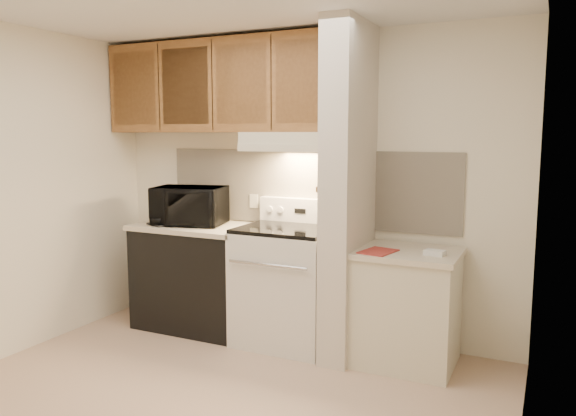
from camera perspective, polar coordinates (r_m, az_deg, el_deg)
The scene contains 49 objects.
floor at distance 3.79m, azimuth -8.00°, elevation -18.97°, with size 3.60×3.60×0.00m, color #CCA98E.
wall_back at distance 4.73m, azimuth 1.75°, elevation 2.25°, with size 3.60×0.02×2.50m, color white.
wall_left at distance 4.66m, azimuth -27.11°, elevation 1.34°, with size 0.02×3.00×2.50m, color white.
wall_right at distance 2.85m, azimuth 23.28°, elevation -1.89°, with size 0.02×3.00×2.50m, color white.
backsplash at distance 4.72m, azimuth 1.69°, elevation 2.05°, with size 2.60×0.02×0.63m, color #F6E7CD.
range_body at distance 4.57m, azimuth -0.05°, elevation -8.04°, with size 0.76×0.65×0.92m, color silver.
oven_window at distance 4.28m, azimuth -1.89°, elevation -8.55°, with size 0.50×0.01×0.30m, color black.
oven_handle at distance 4.20m, azimuth -2.14°, elevation -5.79°, with size 0.02×0.02×0.65m, color silver.
cooktop at distance 4.46m, azimuth -0.05°, elevation -2.15°, with size 0.74×0.64×0.03m, color black.
range_backguard at distance 4.70m, azimuth 1.45°, elevation -0.24°, with size 0.76×0.08×0.20m, color silver.
range_display at distance 4.66m, azimuth 1.24°, elevation -0.31°, with size 0.10×0.01×0.04m, color black.
range_knob_left_outer at distance 4.78m, azimuth -1.84°, elevation -0.11°, with size 0.05×0.05×0.02m, color silver.
range_knob_left_inner at distance 4.74m, azimuth -0.77°, elevation -0.18°, with size 0.05×0.05×0.02m, color silver.
range_knob_right_inner at distance 4.59m, azimuth 3.27°, elevation -0.44°, with size 0.05×0.05×0.02m, color silver.
range_knob_right_outer at distance 4.55m, azimuth 4.44°, elevation -0.52°, with size 0.05×0.05×0.02m, color silver.
dishwasher_front at distance 5.01m, azimuth -9.19°, elevation -7.02°, with size 1.00×0.63×0.87m, color black.
left_countertop at distance 4.92m, azimuth -9.30°, elevation -1.88°, with size 1.04×0.67×0.04m, color beige.
spoon_rest at distance 4.92m, azimuth -13.26°, elevation -1.66°, with size 0.22×0.07×0.02m, color black.
teal_jar at distance 4.80m, azimuth -9.51°, elevation -1.26°, with size 0.09×0.09×0.10m, color #256460.
outlet at distance 4.94m, azimuth -3.48°, elevation 0.71°, with size 0.08×0.01×0.12m, color beige.
microwave at distance 4.90m, azimuth -9.96°, elevation 0.24°, with size 0.59×0.40×0.33m, color black.
partition_pillar at distance 4.22m, azimuth 6.19°, elevation 1.56°, with size 0.22×0.70×2.50m, color beige.
pillar_trim at distance 4.26m, azimuth 4.72°, elevation 2.31°, with size 0.01×0.70×0.04m, color #936031.
knife_strip at distance 4.21m, azimuth 4.41°, elevation 2.53°, with size 0.02×0.42×0.04m, color black.
knife_blade_a at distance 4.08m, azimuth 3.45°, elevation 0.96°, with size 0.01×0.04×0.16m, color silver.
knife_handle_a at distance 4.05m, azimuth 3.39°, elevation 3.05°, with size 0.02×0.02×0.10m, color black.
knife_blade_b at distance 4.16m, azimuth 3.86°, elevation 0.94°, with size 0.01×0.04×0.18m, color silver.
knife_handle_b at distance 4.13m, azimuth 3.79°, elevation 3.12°, with size 0.02×0.02×0.10m, color black.
knife_blade_c at distance 4.22m, azimuth 4.17°, elevation 0.89°, with size 0.01×0.04×0.20m, color silver.
knife_handle_c at distance 4.21m, azimuth 4.25°, elevation 3.21°, with size 0.02×0.02×0.10m, color black.
knife_blade_d at distance 4.30m, azimuth 4.63°, elevation 1.29°, with size 0.01×0.04×0.16m, color silver.
knife_handle_d at distance 4.30m, azimuth 4.70°, elevation 3.29°, with size 0.02×0.02×0.10m, color black.
knife_blade_e at distance 4.37m, azimuth 4.96°, elevation 1.25°, with size 0.01×0.04×0.18m, color silver.
knife_handle_e at distance 4.35m, azimuth 4.96°, elevation 3.34°, with size 0.02×0.02×0.10m, color black.
oven_mitt at distance 4.44m, azimuth 5.28°, elevation 0.45°, with size 0.03×0.09×0.21m, color gray.
right_cab_base at distance 4.27m, azimuth 11.95°, elevation -10.09°, with size 0.70×0.60×0.81m, color beige.
right_countertop at distance 4.16m, azimuth 12.11°, elevation -4.51°, with size 0.74×0.64×0.04m, color beige.
red_folder at distance 4.06m, azimuth 9.15°, elevation -4.38°, with size 0.20×0.28×0.01m, color #A12E28.
white_box at distance 4.03m, azimuth 14.66°, elevation -4.42°, with size 0.14×0.09×0.04m, color white.
range_hood at distance 4.51m, azimuth 0.64°, elevation 6.76°, with size 0.78×0.44×0.15m, color beige.
hood_lip at distance 4.32m, azimuth -0.53°, elevation 6.13°, with size 0.78×0.04×0.06m, color beige.
upper_cabinets at distance 4.90m, azimuth -6.65°, elevation 12.16°, with size 2.18×0.33×0.77m, color #936031.
cab_door_a at distance 5.25m, azimuth -15.35°, elevation 11.63°, with size 0.46×0.01×0.63m, color #936031.
cab_gap_a at distance 5.08m, azimuth -12.97°, elevation 11.85°, with size 0.01×0.01×0.73m, color black.
cab_door_b at distance 4.92m, azimuth -10.41°, elevation 12.07°, with size 0.46×0.01×0.63m, color #936031.
cab_gap_b at distance 4.76m, azimuth -7.70°, elevation 12.27°, with size 0.01×0.01×0.73m, color black.
cab_door_c at distance 4.62m, azimuth -4.79°, elevation 12.46°, with size 0.46×0.01×0.63m, color #936031.
cab_gap_c at distance 4.49m, azimuth -1.71°, elevation 12.63°, with size 0.01×0.01×0.73m, color black.
cab_door_d at distance 4.37m, azimuth 1.56°, elevation 12.76°, with size 0.46×0.01×0.63m, color #936031.
Camera 1 is at (1.89, -2.82, 1.69)m, focal length 35.00 mm.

